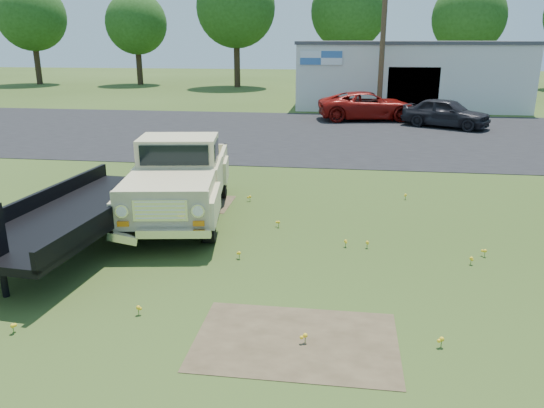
{
  "coord_description": "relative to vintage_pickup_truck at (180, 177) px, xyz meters",
  "views": [
    {
      "loc": [
        2.09,
        -9.88,
        4.29
      ],
      "look_at": [
        0.59,
        1.0,
        0.86
      ],
      "focal_mm": 35.0,
      "sensor_mm": 36.0,
      "label": 1
    }
  ],
  "objects": [
    {
      "name": "ground",
      "position": [
        1.89,
        -2.33,
        -1.02
      ],
      "size": [
        140.0,
        140.0,
        0.0
      ],
      "primitive_type": "plane",
      "color": "#2D4215",
      "rests_on": "ground"
    },
    {
      "name": "asphalt_lot",
      "position": [
        1.89,
        12.67,
        -1.02
      ],
      "size": [
        90.0,
        14.0,
        0.02
      ],
      "primitive_type": "cube",
      "color": "black",
      "rests_on": "ground"
    },
    {
      "name": "dirt_patch_a",
      "position": [
        3.39,
        -5.33,
        -1.02
      ],
      "size": [
        3.0,
        2.0,
        0.01
      ],
      "primitive_type": "cube",
      "color": "#483B26",
      "rests_on": "ground"
    },
    {
      "name": "dirt_patch_b",
      "position": [
        -0.11,
        1.17,
        -1.02
      ],
      "size": [
        2.2,
        1.6,
        0.01
      ],
      "primitive_type": "cube",
      "color": "#483B26",
      "rests_on": "ground"
    },
    {
      "name": "commercial_building",
      "position": [
        7.88,
        24.66,
        1.08
      ],
      "size": [
        14.2,
        8.2,
        4.15
      ],
      "color": "silver",
      "rests_on": "ground"
    },
    {
      "name": "utility_pole_mid",
      "position": [
        5.89,
        19.67,
        3.58
      ],
      "size": [
        1.6,
        0.3,
        9.0
      ],
      "color": "#3F311D",
      "rests_on": "ground"
    },
    {
      "name": "treeline_a",
      "position": [
        -26.11,
        37.67,
        5.28
      ],
      "size": [
        6.4,
        6.4,
        9.52
      ],
      "color": "#332517",
      "rests_on": "ground"
    },
    {
      "name": "treeline_b",
      "position": [
        -16.11,
        38.67,
        4.64
      ],
      "size": [
        5.76,
        5.76,
        8.57
      ],
      "color": "#332517",
      "rests_on": "ground"
    },
    {
      "name": "treeline_c",
      "position": [
        -6.11,
        37.17,
        5.91
      ],
      "size": [
        7.04,
        7.04,
        10.47
      ],
      "color": "#332517",
      "rests_on": "ground"
    },
    {
      "name": "treeline_d",
      "position": [
        3.89,
        38.17,
        5.59
      ],
      "size": [
        6.72,
        6.72,
        10.0
      ],
      "color": "#332517",
      "rests_on": "ground"
    },
    {
      "name": "treeline_e",
      "position": [
        13.89,
        36.67,
        4.96
      ],
      "size": [
        6.08,
        6.08,
        9.04
      ],
      "color": "#332517",
      "rests_on": "ground"
    },
    {
      "name": "vintage_pickup_truck",
      "position": [
        0.0,
        0.0,
        0.0
      ],
      "size": [
        3.03,
        5.92,
        2.05
      ],
      "primitive_type": null,
      "rotation": [
        0.0,
        0.0,
        0.15
      ],
      "color": "#D1BA8C",
      "rests_on": "ground"
    },
    {
      "name": "flatbed_trailer",
      "position": [
        -1.56,
        -2.19,
        -0.15
      ],
      "size": [
        2.63,
        6.53,
        1.74
      ],
      "primitive_type": null,
      "rotation": [
        0.0,
        0.0,
        -0.08
      ],
      "color": "black",
      "rests_on": "ground"
    },
    {
      "name": "red_pickup",
      "position": [
        5.19,
        17.59,
        -0.27
      ],
      "size": [
        5.79,
        3.42,
        1.51
      ],
      "primitive_type": "imported",
      "rotation": [
        0.0,
        0.0,
        1.75
      ],
      "color": "maroon",
      "rests_on": "ground"
    },
    {
      "name": "dark_sedan",
      "position": [
        8.97,
        15.46,
        -0.3
      ],
      "size": [
        4.57,
        3.57,
        1.45
      ],
      "primitive_type": "imported",
      "rotation": [
        0.0,
        0.0,
        1.07
      ],
      "color": "black",
      "rests_on": "ground"
    }
  ]
}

